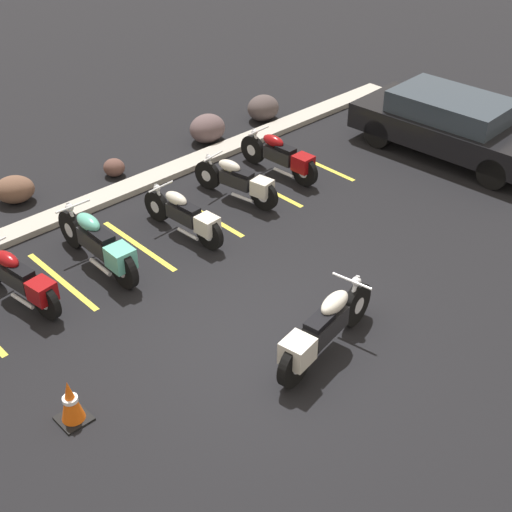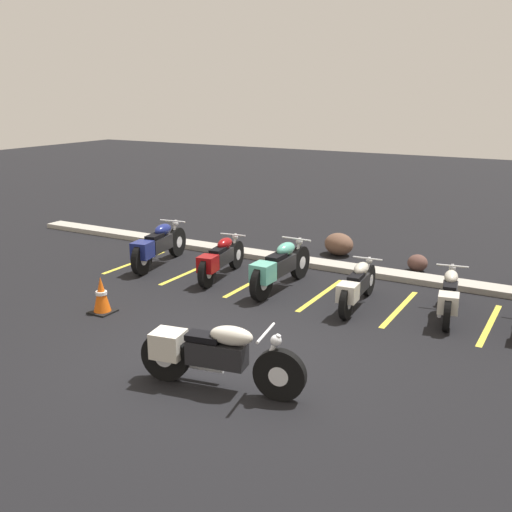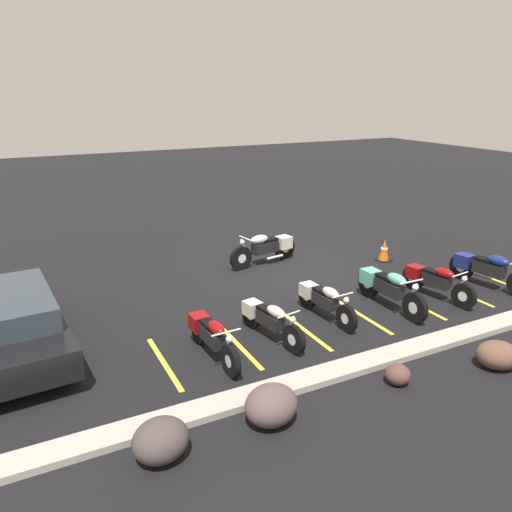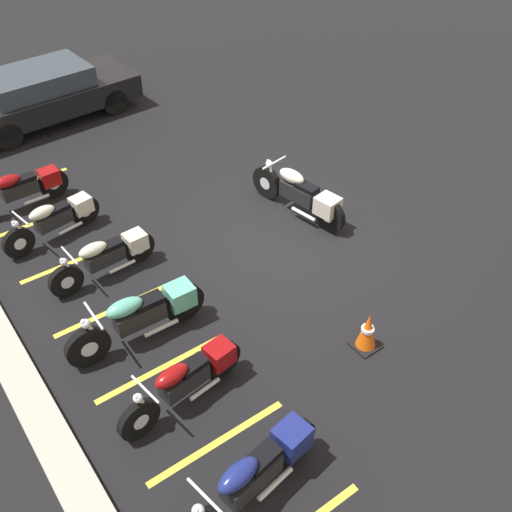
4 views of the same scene
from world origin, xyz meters
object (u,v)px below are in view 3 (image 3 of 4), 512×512
Objects in this scene: parked_bike_4 at (268,319)px; traffic_cone at (384,251)px; parked_bike_1 at (434,280)px; car_black at (10,322)px; parked_bike_0 at (486,269)px; parked_bike_3 at (323,300)px; motorcycle_cream_featured at (267,248)px; landscape_rock_2 at (161,440)px; parked_bike_2 at (388,287)px; landscape_rock_0 at (398,374)px; landscape_rock_3 at (498,355)px; landscape_rock_1 at (271,405)px; parked_bike_5 at (211,335)px.

parked_bike_4 is 6.03m from traffic_cone.
parked_bike_1 is 9.46m from car_black.
car_black is at bearing -118.95° from parked_bike_4.
parked_bike_3 is (4.78, -0.35, -0.06)m from parked_bike_0.
parked_bike_1 is 0.47× the size of car_black.
landscape_rock_2 is (5.13, 6.56, -0.18)m from motorcycle_cream_featured.
parked_bike_2 is 8.06m from car_black.
motorcycle_cream_featured is at bearing -73.76° from car_black.
landscape_rock_0 is 0.59× the size of landscape_rock_3.
parked_bike_2 is at bearing 82.17° from parked_bike_4.
parked_bike_3 is at bearing -102.39° from parked_bike_1.
landscape_rock_2 is at bearing -84.59° from parked_bike_0.
landscape_rock_3 is at bearing 175.71° from landscape_rock_2.
car_black is at bearing -107.71° from parked_bike_0.
landscape_rock_1 is (4.48, 2.58, -0.17)m from parked_bike_2.
parked_bike_0 is at bearing -162.39° from landscape_rock_1.
landscape_rock_0 is 2.46m from landscape_rock_1.
parked_bike_1 is at bearing 74.57° from traffic_cone.
motorcycle_cream_featured and parked_bike_2 have the same top height.
parked_bike_4 reaches higher than landscape_rock_3.
parked_bike_0 is at bearing 87.86° from parked_bike_2.
landscape_rock_1 is at bearing 38.08° from traffic_cone.
parked_bike_3 reaches higher than landscape_rock_3.
landscape_rock_2 is (4.55, 2.77, -0.12)m from parked_bike_3.
parked_bike_5 is 2.85m from landscape_rock_2.
parked_bike_3 is at bearing -103.33° from parked_bike_0.
parked_bike_4 is at bearing -97.02° from parked_bike_1.
parked_bike_3 is 4.53m from traffic_cone.
parked_bike_3 is at bearing 96.50° from parked_bike_5.
motorcycle_cream_featured reaches higher than landscape_rock_2.
traffic_cone is at bearing 110.67° from parked_bike_5.
parked_bike_0 is at bearing -137.53° from landscape_rock_3.
parked_bike_0 is at bearing -102.29° from car_black.
car_black is 5.35m from landscape_rock_1.
parked_bike_4 reaches higher than landscape_rock_0.
parked_bike_3 is (3.07, -0.26, -0.02)m from parked_bike_1.
landscape_rock_0 is (3.43, 2.56, -0.25)m from parked_bike_1.
motorcycle_cream_featured is at bearing -143.76° from parked_bike_0.
car_black reaches higher than parked_bike_0.
traffic_cone is at bearing -111.05° from landscape_rock_3.
parked_bike_5 reaches higher than landscape_rock_3.
parked_bike_3 reaches higher than landscape_rock_0.
parked_bike_4 is (3.22, 0.12, -0.07)m from parked_bike_2.
landscape_rock_0 is (-5.90, 4.13, -0.50)m from car_black.
parked_bike_1 is 0.90× the size of parked_bike_2.
parked_bike_0 reaches higher than traffic_cone.
car_black reaches higher than landscape_rock_0.
parked_bike_4 is 4.98m from car_black.
landscape_rock_2 is (1.73, 0.01, -0.01)m from landscape_rock_1.
motorcycle_cream_featured is at bearing -156.04° from parked_bike_1.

